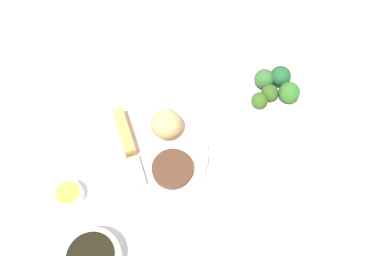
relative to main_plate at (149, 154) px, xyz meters
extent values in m
cube|color=white|center=(0.01, 0.06, -0.02)|extent=(2.20, 2.20, 0.02)
cylinder|color=white|center=(0.00, 0.00, 0.00)|extent=(0.26, 0.26, 0.02)
sphere|color=tan|center=(-0.03, 0.06, 0.04)|extent=(0.07, 0.07, 0.07)
cube|color=tan|center=(-0.06, -0.03, 0.02)|extent=(0.11, 0.03, 0.03)
cube|color=beige|center=(0.03, -0.06, 0.02)|extent=(0.07, 0.07, 0.01)
cylinder|color=#492C1C|center=(0.06, 0.03, 0.02)|extent=(0.09, 0.09, 0.02)
cylinder|color=white|center=(-0.03, 0.31, 0.00)|extent=(0.20, 0.20, 0.01)
sphere|color=#31571E|center=(-0.03, 0.31, 0.03)|extent=(0.04, 0.04, 0.04)
sphere|color=#32652F|center=(-0.07, 0.31, 0.03)|extent=(0.05, 0.05, 0.05)
sphere|color=#316F26|center=(-0.01, 0.35, 0.03)|extent=(0.05, 0.05, 0.05)
sphere|color=#355D1D|center=(-0.02, 0.28, 0.02)|extent=(0.04, 0.04, 0.04)
sphere|color=#1F572F|center=(-0.06, 0.35, 0.03)|extent=(0.05, 0.05, 0.05)
cylinder|color=black|center=(0.17, -0.17, 0.03)|extent=(0.09, 0.09, 0.00)
cylinder|color=white|center=(0.03, -0.18, 0.01)|extent=(0.06, 0.06, 0.03)
cylinder|color=gold|center=(0.03, -0.18, 0.02)|extent=(0.05, 0.05, 0.00)
camera|label=1|loc=(0.35, -0.04, 0.75)|focal=35.28mm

